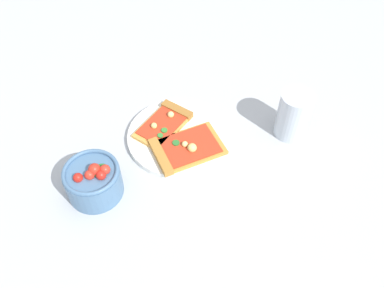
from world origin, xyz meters
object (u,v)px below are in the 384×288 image
Objects in this scene: salad_bowl at (94,180)px; soda_glass at (293,115)px; plate at (180,138)px; pizza_slice_far at (165,122)px; pizza_slice_near at (183,149)px.

soda_glass is at bearing -16.39° from salad_bowl.
plate is 1.54× the size of pizza_slice_far.
soda_glass reaches higher than pizza_slice_near.
plate is 0.05m from pizza_slice_far.
plate is at bearing 63.66° from pizza_slice_near.
soda_glass is at bearing -32.28° from plate.
pizza_slice_far is 1.33× the size of salad_bowl.
salad_bowl is 0.99× the size of soda_glass.
pizza_slice_far is (-0.01, 0.05, 0.01)m from plate.
soda_glass is (0.42, -0.12, 0.02)m from salad_bowl.
soda_glass is (0.21, -0.13, 0.05)m from plate.
salad_bowl is at bearing -165.35° from pizza_slice_far.
salad_bowl is 0.44m from soda_glass.
plate is 2.06× the size of salad_bowl.
pizza_slice_near is 1.10× the size of pizza_slice_far.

